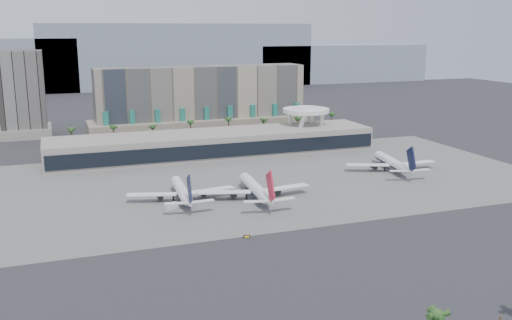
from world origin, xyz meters
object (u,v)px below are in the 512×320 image
object	(u,v)px
airliner_right	(393,163)
taxiway_sign	(247,237)
airliner_left	(182,191)
airliner_centre	(256,189)
service_vehicle_a	(171,206)
service_vehicle_b	(265,200)

from	to	relation	value
airliner_right	taxiway_sign	distance (m)	109.62
airliner_left	airliner_right	xyz separation A→B (m)	(102.41, 12.77, 0.14)
airliner_centre	service_vehicle_a	distance (m)	33.80
service_vehicle_a	service_vehicle_b	size ratio (longest dim) A/B	1.45
airliner_left	service_vehicle_b	bearing A→B (deg)	-18.74
airliner_left	service_vehicle_b	xyz separation A→B (m)	(29.44, -12.27, -3.00)
airliner_left	airliner_centre	bearing A→B (deg)	-10.98
airliner_right	taxiway_sign	xyz separation A→B (m)	(-92.09, -59.36, -3.44)
airliner_left	airliner_centre	size ratio (longest dim) A/B	0.93
airliner_left	service_vehicle_a	xyz separation A→B (m)	(-6.08, -8.79, -2.70)
airliner_centre	service_vehicle_b	world-z (taller)	airliner_centre
airliner_right	airliner_left	bearing A→B (deg)	-163.43
service_vehicle_a	taxiway_sign	world-z (taller)	service_vehicle_a
airliner_left	service_vehicle_a	distance (m)	11.02
airliner_left	service_vehicle_a	bearing A→B (deg)	-120.79
airliner_right	service_vehicle_b	xyz separation A→B (m)	(-72.97, -25.04, -3.13)
airliner_right	airliner_centre	bearing A→B (deg)	-155.51
service_vehicle_a	airliner_right	bearing A→B (deg)	-11.61
service_vehicle_b	taxiway_sign	distance (m)	39.28
airliner_right	service_vehicle_a	bearing A→B (deg)	-159.30
airliner_centre	service_vehicle_a	xyz separation A→B (m)	(-33.64, -1.47, -2.96)
service_vehicle_a	taxiway_sign	size ratio (longest dim) A/B	2.07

